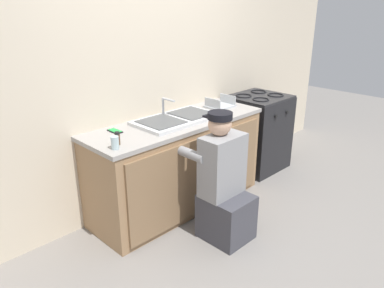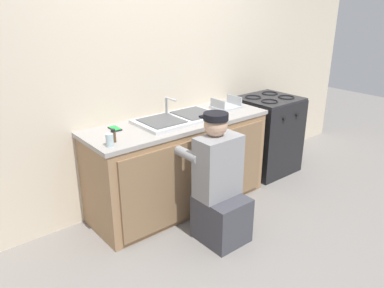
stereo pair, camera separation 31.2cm
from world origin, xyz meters
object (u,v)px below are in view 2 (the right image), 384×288
(stove_range, at_px, (267,134))
(plumber_person, at_px, (219,189))
(sink_double_basin, at_px, (178,118))
(water_glass, at_px, (110,140))
(dish_rack_tray, at_px, (226,106))
(cell_phone, at_px, (115,129))
(spice_bottle_pepper, at_px, (113,136))

(stove_range, relative_size, plumber_person, 0.82)
(sink_double_basin, bearing_deg, water_glass, -166.59)
(plumber_person, distance_m, dish_rack_tray, 1.09)
(plumber_person, xyz_separation_m, cell_phone, (-0.50, 0.80, 0.43))
(stove_range, distance_m, dish_rack_tray, 0.80)
(water_glass, bearing_deg, plumber_person, -33.06)
(sink_double_basin, distance_m, water_glass, 0.83)
(spice_bottle_pepper, bearing_deg, plumber_person, -39.11)
(stove_range, bearing_deg, sink_double_basin, 179.90)
(stove_range, height_order, water_glass, water_glass)
(stove_range, xyz_separation_m, plumber_person, (-1.38, -0.66, 0.01))
(sink_double_basin, xyz_separation_m, water_glass, (-0.80, -0.19, 0.03))
(stove_range, distance_m, spice_bottle_pepper, 2.10)
(sink_double_basin, height_order, plumber_person, plumber_person)
(plumber_person, bearing_deg, stove_range, 25.43)
(stove_range, relative_size, cell_phone, 6.47)
(sink_double_basin, bearing_deg, dish_rack_tray, 2.30)
(sink_double_basin, relative_size, cell_phone, 5.71)
(dish_rack_tray, bearing_deg, spice_bottle_pepper, -173.63)
(sink_double_basin, height_order, water_glass, sink_double_basin)
(water_glass, distance_m, cell_phone, 0.40)
(stove_range, xyz_separation_m, dish_rack_tray, (-0.66, 0.03, 0.46))
(dish_rack_tray, relative_size, spice_bottle_pepper, 2.67)
(sink_double_basin, height_order, cell_phone, sink_double_basin)
(sink_double_basin, height_order, spice_bottle_pepper, sink_double_basin)
(cell_phone, bearing_deg, stove_range, -4.37)
(sink_double_basin, distance_m, dish_rack_tray, 0.64)
(stove_range, distance_m, plumber_person, 1.53)
(dish_rack_tray, bearing_deg, stove_range, -2.43)
(dish_rack_tray, bearing_deg, water_glass, -171.45)
(cell_phone, bearing_deg, sink_double_basin, -13.69)
(stove_range, relative_size, dish_rack_tray, 3.23)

